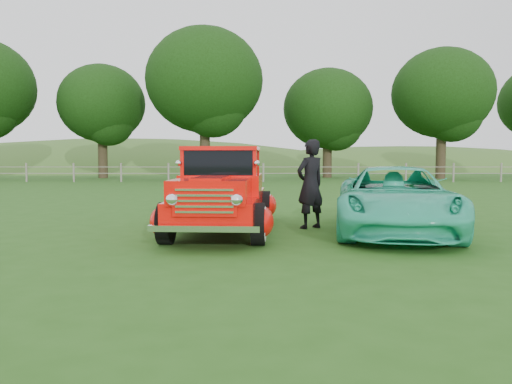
{
  "coord_description": "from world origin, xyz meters",
  "views": [
    {
      "loc": [
        -0.35,
        -9.47,
        1.56
      ],
      "look_at": [
        -0.39,
        1.2,
        0.82
      ],
      "focal_mm": 35.0,
      "sensor_mm": 36.0,
      "label": 1
    }
  ],
  "objects_px": {
    "red_pickup": "(222,194)",
    "tree_mid_east": "(442,93)",
    "tree_mid_west": "(102,104)",
    "man": "(310,184)",
    "tree_near_east": "(328,109)",
    "tree_near_west": "(204,80)",
    "teal_sedan": "(395,200)"
  },
  "relations": [
    {
      "from": "red_pickup",
      "to": "man",
      "type": "xyz_separation_m",
      "value": [
        1.89,
        0.57,
        0.18
      ]
    },
    {
      "from": "tree_mid_east",
      "to": "tree_mid_west",
      "type": "bearing_deg",
      "value": 177.71
    },
    {
      "from": "teal_sedan",
      "to": "red_pickup",
      "type": "bearing_deg",
      "value": -171.79
    },
    {
      "from": "tree_mid_east",
      "to": "red_pickup",
      "type": "height_order",
      "value": "tree_mid_east"
    },
    {
      "from": "red_pickup",
      "to": "tree_mid_east",
      "type": "bearing_deg",
      "value": 64.71
    },
    {
      "from": "tree_mid_west",
      "to": "teal_sedan",
      "type": "height_order",
      "value": "tree_mid_west"
    },
    {
      "from": "tree_near_east",
      "to": "man",
      "type": "distance_m",
      "value": 28.21
    },
    {
      "from": "tree_mid_west",
      "to": "tree_near_east",
      "type": "relative_size",
      "value": 1.02
    },
    {
      "from": "tree_mid_west",
      "to": "man",
      "type": "bearing_deg",
      "value": -64.27
    },
    {
      "from": "tree_near_east",
      "to": "tree_near_west",
      "type": "bearing_deg",
      "value": -156.04
    },
    {
      "from": "tree_near_east",
      "to": "teal_sedan",
      "type": "xyz_separation_m",
      "value": [
        -2.53,
        -28.27,
        -4.56
      ]
    },
    {
      "from": "man",
      "to": "tree_near_east",
      "type": "bearing_deg",
      "value": -133.59
    },
    {
      "from": "tree_near_west",
      "to": "red_pickup",
      "type": "height_order",
      "value": "tree_near_west"
    },
    {
      "from": "tree_near_west",
      "to": "man",
      "type": "bearing_deg",
      "value": -78.48
    },
    {
      "from": "man",
      "to": "tree_mid_west",
      "type": "bearing_deg",
      "value": -99.21
    },
    {
      "from": "tree_mid_west",
      "to": "tree_mid_east",
      "type": "distance_m",
      "value": 25.03
    },
    {
      "from": "tree_mid_west",
      "to": "tree_near_east",
      "type": "height_order",
      "value": "tree_mid_west"
    },
    {
      "from": "tree_mid_east",
      "to": "man",
      "type": "xyz_separation_m",
      "value": [
        -12.2,
        -25.57,
        -5.2
      ]
    },
    {
      "from": "tree_mid_west",
      "to": "tree_near_west",
      "type": "relative_size",
      "value": 0.81
    },
    {
      "from": "tree_near_east",
      "to": "man",
      "type": "relative_size",
      "value": 4.26
    },
    {
      "from": "tree_mid_west",
      "to": "teal_sedan",
      "type": "bearing_deg",
      "value": -62.05
    },
    {
      "from": "tree_mid_west",
      "to": "red_pickup",
      "type": "distance_m",
      "value": 29.63
    },
    {
      "from": "man",
      "to": "tree_mid_east",
      "type": "bearing_deg",
      "value": -150.44
    },
    {
      "from": "tree_near_east",
      "to": "tree_mid_east",
      "type": "relative_size",
      "value": 0.88
    },
    {
      "from": "tree_near_west",
      "to": "red_pickup",
      "type": "xyz_separation_m",
      "value": [
        2.91,
        -24.13,
        -6.0
      ]
    },
    {
      "from": "tree_mid_east",
      "to": "man",
      "type": "distance_m",
      "value": 28.8
    },
    {
      "from": "tree_mid_east",
      "to": "man",
      "type": "relative_size",
      "value": 4.83
    },
    {
      "from": "tree_mid_west",
      "to": "teal_sedan",
      "type": "relative_size",
      "value": 1.71
    },
    {
      "from": "tree_mid_west",
      "to": "red_pickup",
      "type": "bearing_deg",
      "value": -68.09
    },
    {
      "from": "tree_mid_west",
      "to": "red_pickup",
      "type": "xyz_separation_m",
      "value": [
        10.91,
        -27.13,
        -4.75
      ]
    },
    {
      "from": "tree_mid_west",
      "to": "tree_near_east",
      "type": "bearing_deg",
      "value": 3.37
    },
    {
      "from": "red_pickup",
      "to": "teal_sedan",
      "type": "bearing_deg",
      "value": 0.8
    }
  ]
}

